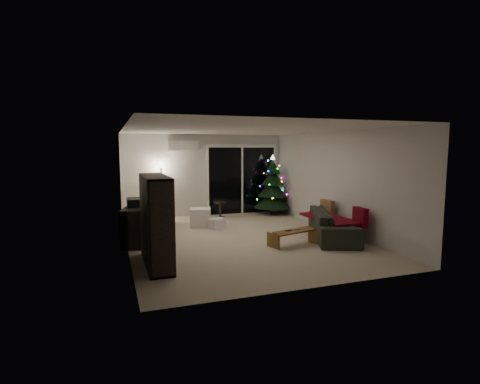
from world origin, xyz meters
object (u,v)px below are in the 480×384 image
at_px(armchair, 156,211).
at_px(sofa, 333,224).
at_px(coffee_table, 295,238).
at_px(christmas_tree, 273,184).
at_px(bookshelf, 145,221).
at_px(media_cabinet, 138,225).

height_order(armchair, sofa, armchair).
bearing_deg(coffee_table, armchair, 111.29).
distance_m(sofa, christmas_tree, 3.45).
relative_size(armchair, christmas_tree, 0.45).
xyz_separation_m(armchair, sofa, (3.67, -2.92, -0.06)).
xyz_separation_m(bookshelf, coffee_table, (3.14, 0.35, -0.63)).
xyz_separation_m(media_cabinet, coffee_table, (3.14, -1.37, -0.24)).
xyz_separation_m(media_cabinet, christmas_tree, (4.30, 2.34, 0.53)).
distance_m(media_cabinet, armchair, 1.96).
bearing_deg(sofa, media_cabinet, 99.35).
bearing_deg(media_cabinet, sofa, 0.78).
bearing_deg(christmas_tree, coffee_table, -107.36).
relative_size(armchair, sofa, 0.38).
bearing_deg(christmas_tree, bookshelf, -136.65).
bearing_deg(armchair, media_cabinet, 77.17).
distance_m(armchair, coffee_table, 4.10).
distance_m(armchair, sofa, 4.69).
bearing_deg(armchair, christmas_tree, -166.79).
bearing_deg(armchair, sofa, 147.31).
bearing_deg(sofa, armchair, 74.72).
height_order(bookshelf, christmas_tree, christmas_tree).
bearing_deg(media_cabinet, coffee_table, -9.02).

